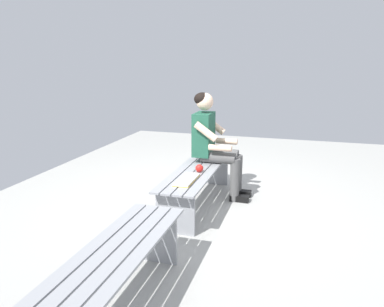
# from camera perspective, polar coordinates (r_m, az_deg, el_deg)

# --- Properties ---
(ground_plane) EXTENTS (10.00, 7.00, 0.04)m
(ground_plane) POSITION_cam_1_polar(r_m,az_deg,el_deg) (3.24, 13.50, -16.36)
(ground_plane) COLOR #9E9E99
(bench_near) EXTENTS (1.77, 0.43, 0.44)m
(bench_near) POSITION_cam_1_polar(r_m,az_deg,el_deg) (4.18, 0.85, -3.53)
(bench_near) COLOR gray
(bench_near) RESTS_ON ground
(bench_far) EXTENTS (1.78, 0.43, 0.44)m
(bench_far) POSITION_cam_1_polar(r_m,az_deg,el_deg) (2.44, -13.06, -17.64)
(bench_far) COLOR gray
(bench_far) RESTS_ON ground
(person_seated) EXTENTS (0.50, 0.69, 1.24)m
(person_seated) POSITION_cam_1_polar(r_m,az_deg,el_deg) (4.37, 3.30, 1.92)
(person_seated) COLOR #1E513D
(person_seated) RESTS_ON ground
(apple) EXTENTS (0.08, 0.08, 0.08)m
(apple) POSITION_cam_1_polar(r_m,az_deg,el_deg) (3.98, 1.13, -2.27)
(apple) COLOR red
(apple) RESTS_ON bench_near
(book_open) EXTENTS (0.41, 0.16, 0.02)m
(book_open) POSITION_cam_1_polar(r_m,az_deg,el_deg) (3.71, -0.80, -4.04)
(book_open) COLOR white
(book_open) RESTS_ON bench_near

